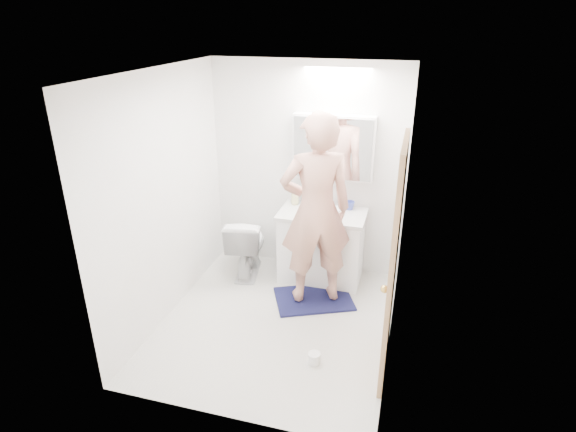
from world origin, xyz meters
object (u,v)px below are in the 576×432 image
(person, at_px, (316,211))
(toothbrush_cup, at_px, (350,205))
(toilet, at_px, (247,245))
(toilet_paper_roll, at_px, (314,358))
(soap_bottle_a, at_px, (295,195))
(vanity_cabinet, at_px, (322,247))
(soap_bottle_b, at_px, (307,198))
(medicine_cabinet, at_px, (333,147))

(person, xyz_separation_m, toothbrush_cup, (0.25, 0.64, -0.17))
(person, bearing_deg, toothbrush_cup, -135.36)
(toilet, distance_m, toilet_paper_roll, 1.76)
(soap_bottle_a, bearing_deg, person, -59.00)
(vanity_cabinet, relative_size, person, 0.46)
(soap_bottle_b, xyz_separation_m, toothbrush_cup, (0.49, -0.02, -0.03))
(soap_bottle_a, xyz_separation_m, soap_bottle_b, (0.13, 0.03, -0.04))
(toilet, distance_m, toothbrush_cup, 1.27)
(soap_bottle_b, relative_size, toilet_paper_roll, 1.42)
(person, relative_size, soap_bottle_b, 12.65)
(soap_bottle_b, xyz_separation_m, toilet_paper_roll, (0.47, -1.63, -0.85))
(soap_bottle_a, bearing_deg, medicine_cabinet, 8.35)
(toothbrush_cup, bearing_deg, medicine_cabinet, 167.13)
(person, bearing_deg, toilet_paper_roll, 78.51)
(toilet, relative_size, person, 0.37)
(person, height_order, soap_bottle_b, person)
(person, relative_size, soap_bottle_a, 8.41)
(toilet, height_order, toilet_paper_roll, toilet)
(soap_bottle_b, height_order, toilet_paper_roll, soap_bottle_b)
(vanity_cabinet, height_order, person, person)
(medicine_cabinet, relative_size, toilet, 1.22)
(medicine_cabinet, xyz_separation_m, toilet_paper_roll, (0.19, -1.66, -1.45))
(toilet, height_order, person, person)
(soap_bottle_b, bearing_deg, toothbrush_cup, -2.32)
(person, distance_m, soap_bottle_b, 0.72)
(toilet_paper_roll, bearing_deg, toilet, 129.70)
(vanity_cabinet, distance_m, medicine_cabinet, 1.13)
(toilet, bearing_deg, person, 147.52)
(toilet, distance_m, soap_bottle_b, 0.88)
(medicine_cabinet, xyz_separation_m, toothbrush_cup, (0.22, -0.05, -0.63))
(toilet_paper_roll, bearing_deg, soap_bottle_a, 110.60)
(toilet, xyz_separation_m, toothbrush_cup, (1.13, 0.28, 0.51))
(vanity_cabinet, distance_m, toilet_paper_roll, 1.51)
(soap_bottle_a, bearing_deg, toilet_paper_roll, -69.40)
(toilet, relative_size, toothbrush_cup, 6.99)
(soap_bottle_b, height_order, toothbrush_cup, soap_bottle_b)
(toothbrush_cup, bearing_deg, vanity_cabinet, -149.71)
(soap_bottle_b, distance_m, toilet_paper_roll, 1.89)
(soap_bottle_a, bearing_deg, soap_bottle_b, 12.72)
(vanity_cabinet, xyz_separation_m, soap_bottle_a, (-0.35, 0.15, 0.55))
(person, bearing_deg, soap_bottle_b, -93.88)
(toothbrush_cup, bearing_deg, person, -111.02)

